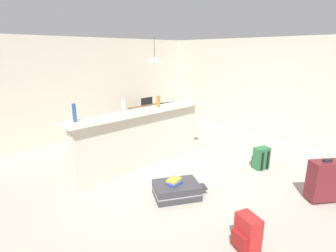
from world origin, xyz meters
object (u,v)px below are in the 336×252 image
Objects in this scene: pendant_lamp at (154,60)px; backpack_red at (247,233)px; suitcase_flat_charcoal at (177,190)px; bottle_amber at (158,102)px; dining_table at (154,110)px; dining_chair_near_partition at (170,119)px; bottle_blue at (74,113)px; dining_chair_far_side at (145,112)px; suitcase_upright_maroon at (324,180)px; bottle_white at (188,97)px; book_stack at (174,182)px; backpack_green at (261,158)px; bottle_clear at (124,107)px.

pendant_lamp is 1.57× the size of backpack_red.
suitcase_flat_charcoal is at bearing 80.09° from backpack_red.
backpack_red is (-1.00, -2.61, -1.02)m from bottle_amber.
dining_table is 0.60m from dining_chair_near_partition.
bottle_blue reaches higher than dining_chair_far_side.
dining_chair_near_partition is 1.39× the size of suitcase_upright_maroon.
bottle_white is (0.78, -0.08, 0.02)m from bottle_amber.
suitcase_flat_charcoal is (-1.96, -2.76, -1.84)m from pendant_lamp.
suitcase_flat_charcoal is 0.15m from book_stack.
bottle_blue is 3.89m from suitcase_upright_maroon.
dining_table is 1.67× the size of pendant_lamp.
suitcase_upright_maroon is at bearing -108.49° from backpack_green.
dining_chair_near_partition is at bearing -88.51° from dining_table.
suitcase_upright_maroon is (1.50, -1.58, 0.22)m from suitcase_flat_charcoal.
bottle_amber is 0.25× the size of suitcase_flat_charcoal.
bottle_amber is at bearing 124.58° from backpack_green.
pendant_lamp is at bearing 75.30° from bottle_white.
dining_chair_near_partition reaches higher than backpack_green.
book_stack is at bearing -125.41° from dining_table.
suitcase_upright_maroon is 1.27m from backpack_green.
dining_chair_near_partition is at bearing 37.21° from bottle_amber.
bottle_blue is 0.26× the size of dining_table.
bottle_white is 1.77m from pendant_lamp.
backpack_red is (-1.73, 0.24, -0.13)m from suitcase_upright_maroon.
bottle_white is (1.62, -0.04, -0.00)m from bottle_clear.
pendant_lamp reaches higher than dining_chair_far_side.
dining_chair_far_side reaches higher than book_stack.
bottle_white reaches higher than dining_table.
backpack_red is at bearing -75.45° from bottle_blue.
dining_chair_far_side reaches higher than dining_table.
suitcase_upright_maroon is at bearing -95.03° from dining_table.
bottle_amber is 0.33× the size of pendant_lamp.
bottle_clear is at bearing -155.58° from dining_chair_near_partition.
bottle_amber reaches higher than book_stack.
bottle_blue is at bearing 124.68° from book_stack.
suitcase_flat_charcoal is at bearing -125.39° from pendant_lamp.
bottle_blue is 1.15× the size of bottle_clear.
suitcase_upright_maroon is at bearing -96.04° from dining_chair_near_partition.
backpack_green is at bearing -91.06° from pendant_lamp.
bottle_clear is 0.27× the size of dining_chair_far_side.
book_stack is at bearing -132.46° from dining_chair_near_partition.
pendant_lamp is 4.65m from suitcase_upright_maroon.
bottle_clear is 0.23× the size of dining_table.
bottle_blue reaches higher than suitcase_upright_maroon.
backpack_red is at bearing -93.67° from bottle_clear.
book_stack reaches higher than suitcase_flat_charcoal.
bottle_white is 0.94× the size of book_stack.
dining_chair_near_partition is at bearing 83.96° from suitcase_upright_maroon.
bottle_clear reaches higher than backpack_red.
bottle_amber reaches higher than dining_chair_near_partition.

